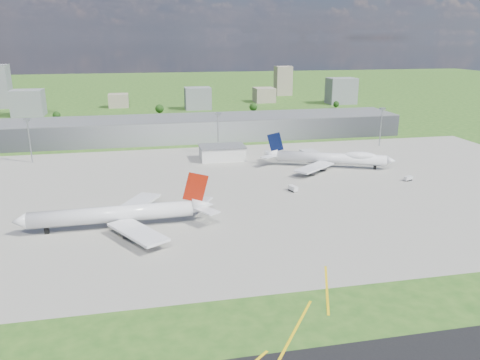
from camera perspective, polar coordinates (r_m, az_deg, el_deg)
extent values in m
plane|color=#285319|center=(327.69, -5.36, 4.54)|extent=(1400.00, 1400.00, 0.00)
cube|color=gray|center=(224.11, 0.34, -1.23)|extent=(360.00, 190.00, 0.08)
cube|color=gray|center=(340.83, -5.68, 6.30)|extent=(300.00, 42.00, 15.00)
cube|color=silver|center=(279.80, -2.19, 3.30)|extent=(26.00, 16.00, 8.00)
cylinder|color=gray|center=(296.52, -24.25, 4.27)|extent=(0.70, 0.70, 25.00)
cube|color=gray|center=(294.30, -24.55, 6.70)|extent=(3.50, 2.00, 1.20)
cylinder|color=gray|center=(292.43, -2.70, 5.60)|extent=(0.70, 0.70, 25.00)
cube|color=gray|center=(290.18, -2.73, 8.07)|extent=(3.50, 2.00, 1.20)
cylinder|color=gray|center=(327.57, 16.79, 6.12)|extent=(0.70, 0.70, 25.00)
cube|color=gray|center=(325.57, 16.98, 8.33)|extent=(3.50, 2.00, 1.20)
cylinder|color=silver|center=(184.43, -15.27, -4.05)|extent=(60.86, 7.77, 6.28)
cone|color=silver|center=(189.09, -25.31, -4.60)|extent=(5.39, 6.41, 6.28)
cone|color=silver|center=(185.51, -4.57, -3.08)|extent=(8.53, 6.48, 6.28)
cube|color=maroon|center=(185.24, -15.87, -4.65)|extent=(49.84, 3.79, 1.36)
cube|color=silver|center=(170.97, -12.37, -6.20)|extent=(22.23, 28.14, 0.94)
cube|color=silver|center=(198.84, -12.54, -2.88)|extent=(21.30, 28.41, 0.94)
cube|color=#941708|center=(182.75, -5.44, -0.91)|extent=(10.44, 0.78, 12.65)
cylinder|color=#38383D|center=(175.40, -13.19, -6.36)|extent=(5.84, 3.49, 3.35)
cylinder|color=#38383D|center=(195.85, -13.23, -3.86)|extent=(5.84, 3.49, 3.35)
cube|color=black|center=(181.43, -13.21, -5.76)|extent=(1.71, 1.30, 2.62)
cube|color=black|center=(190.18, -13.23, -4.68)|extent=(1.71, 1.30, 2.62)
cube|color=black|center=(188.85, -22.50, -5.73)|extent=(1.71, 1.30, 2.62)
cylinder|color=silver|center=(267.17, 11.02, 2.63)|extent=(57.86, 28.25, 6.00)
cone|color=silver|center=(269.52, 17.93, 2.24)|extent=(6.75, 7.39, 6.00)
cone|color=silver|center=(268.71, 3.79, 3.16)|extent=(9.44, 8.49, 6.00)
cube|color=#1B3398|center=(267.65, 11.41, 2.22)|extent=(46.52, 20.89, 1.26)
ellipsoid|color=silver|center=(267.38, 14.39, 2.82)|extent=(20.06, 12.82, 5.40)
cube|color=silver|center=(281.89, 9.24, 3.11)|extent=(12.30, 27.95, 0.87)
cube|color=silver|center=(253.41, 9.03, 1.55)|extent=(26.69, 23.45, 0.87)
cube|color=#071037|center=(266.85, 4.33, 4.61)|extent=(9.12, 4.09, 11.70)
cylinder|color=#38383D|center=(276.48, 9.94, 2.40)|extent=(6.10, 4.88, 3.10)
cylinder|color=#38383D|center=(285.96, 8.86, 2.94)|extent=(6.10, 4.88, 3.10)
cylinder|color=#38383D|center=(259.62, 9.87, 1.46)|extent=(6.10, 4.88, 3.10)
cylinder|color=#38383D|center=(250.39, 8.54, 0.95)|extent=(6.10, 4.88, 3.10)
cube|color=black|center=(272.40, 9.75, 2.08)|extent=(1.87, 1.66, 2.42)
cube|color=black|center=(263.97, 9.71, 1.60)|extent=(1.87, 1.66, 2.42)
cube|color=black|center=(269.58, 16.12, 1.49)|extent=(1.87, 1.66, 2.42)
cube|color=#CDC00C|center=(185.20, -14.23, -5.44)|extent=(3.25, 3.54, 1.24)
cube|color=black|center=(185.43, -14.22, -5.62)|extent=(3.05, 3.22, 0.70)
cube|color=silver|center=(223.16, 6.48, -1.00)|extent=(3.84, 5.76, 2.33)
cube|color=black|center=(223.52, 6.47, -1.29)|extent=(3.71, 5.04, 0.70)
cube|color=silver|center=(253.25, 19.82, 0.22)|extent=(5.02, 3.54, 2.03)
cube|color=black|center=(253.53, 19.80, 0.00)|extent=(4.41, 3.41, 0.70)
cube|color=slate|center=(483.64, -24.43, 8.57)|extent=(28.00, 22.00, 24.00)
cube|color=gray|center=(512.87, -14.59, 9.36)|extent=(20.00, 18.00, 14.00)
cube|color=slate|center=(484.97, -5.17, 9.89)|extent=(26.00, 20.00, 22.00)
cube|color=gray|center=(538.95, 2.95, 10.32)|extent=(22.00, 24.00, 16.00)
cube|color=slate|center=(536.11, 12.24, 10.58)|extent=(30.00, 22.00, 28.00)
cube|color=gray|center=(606.18, 5.27, 11.96)|extent=(20.00, 18.00, 36.00)
cylinder|color=#382314|center=(445.22, -21.41, 6.94)|extent=(0.70, 0.70, 3.00)
sphere|color=black|center=(444.72, -21.46, 7.37)|extent=(6.75, 6.75, 6.75)
cylinder|color=#382314|center=(453.69, -9.77, 8.06)|extent=(0.70, 0.70, 3.60)
sphere|color=black|center=(453.10, -9.79, 8.57)|extent=(8.10, 8.10, 8.10)
cylinder|color=#382314|center=(460.46, 1.63, 8.41)|extent=(0.70, 0.70, 3.40)
sphere|color=black|center=(459.91, 1.64, 8.88)|extent=(7.65, 7.65, 7.65)
cylinder|color=#382314|center=(497.85, 11.62, 8.69)|extent=(0.70, 0.70, 2.80)
sphere|color=black|center=(497.43, 11.64, 9.05)|extent=(6.30, 6.30, 6.30)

